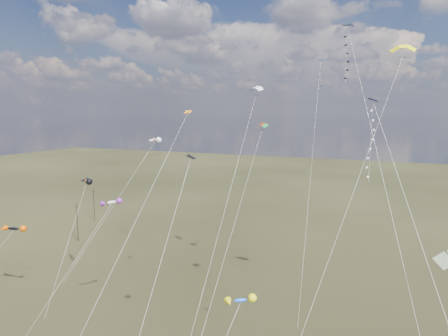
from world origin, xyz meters
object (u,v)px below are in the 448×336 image
at_px(utility_pole_near, 78,222).
at_px(parafoil_yellow, 403,48).
at_px(diamond_black_high, 352,73).
at_px(utility_pole_far, 94,204).
at_px(novelty_black_orange, 13,229).

relative_size(utility_pole_near, parafoil_yellow, 0.23).
bearing_deg(parafoil_yellow, diamond_black_high, -117.54).
bearing_deg(utility_pole_near, utility_pole_far, 119.74).
height_order(utility_pole_near, novelty_black_orange, novelty_black_orange).
bearing_deg(diamond_black_high, parafoil_yellow, 62.46).
xyz_separation_m(utility_pole_near, utility_pole_far, (-8.00, 14.00, 0.00)).
bearing_deg(novelty_black_orange, parafoil_yellow, 12.07).
bearing_deg(utility_pole_far, parafoil_yellow, -21.72).
bearing_deg(utility_pole_near, novelty_black_orange, -65.30).
relative_size(utility_pole_near, utility_pole_far, 1.00).
xyz_separation_m(utility_pole_near, diamond_black_high, (55.03, -21.00, 26.05)).
bearing_deg(novelty_black_orange, utility_pole_far, 116.65).
relative_size(utility_pole_far, diamond_black_high, 0.23).
relative_size(parafoil_yellow, novelty_black_orange, 3.15).
distance_m(parafoil_yellow, novelty_black_orange, 54.81).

